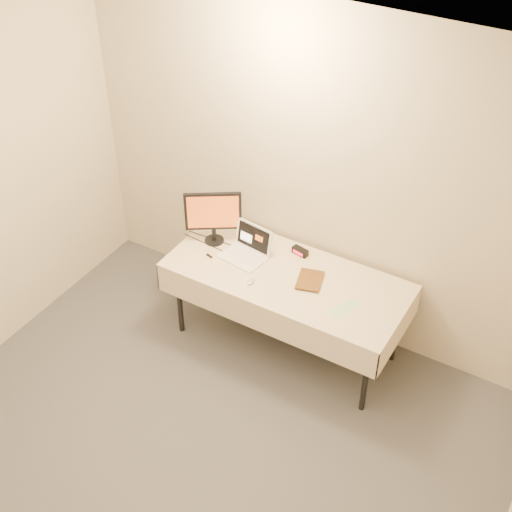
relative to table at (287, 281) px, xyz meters
The scene contains 9 objects.
back_wall 0.81m from the table, 90.00° to the left, with size 4.00×0.10×2.70m, color beige.
table is the anchor object (origin of this frame).
laptop 0.41m from the table, behind, with size 0.37×0.32×0.23m.
monitor 0.78m from the table, behind, with size 0.39×0.27×0.46m.
book 0.21m from the table, ahead, with size 0.18×0.02×0.24m, color #985B1B.
alarm_clock 0.29m from the table, 97.05° to the left, with size 0.14×0.08×0.05m.
clicker 0.30m from the table, 132.34° to the right, with size 0.04×0.09×0.02m, color silver.
paper_form 0.55m from the table, 12.52° to the right, with size 0.10×0.25×0.00m, color #B4DBAE.
usb_dongle 0.65m from the table, behind, with size 0.06×0.02×0.01m, color black.
Camera 1 is at (1.91, -1.63, 4.21)m, focal length 50.00 mm.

